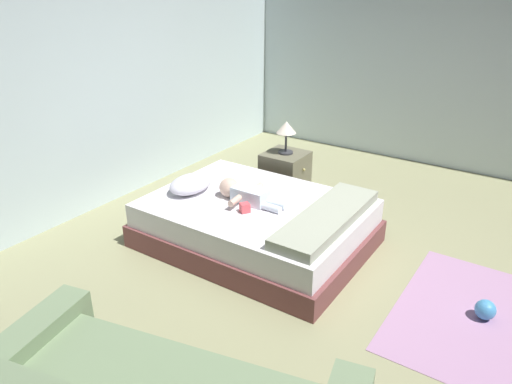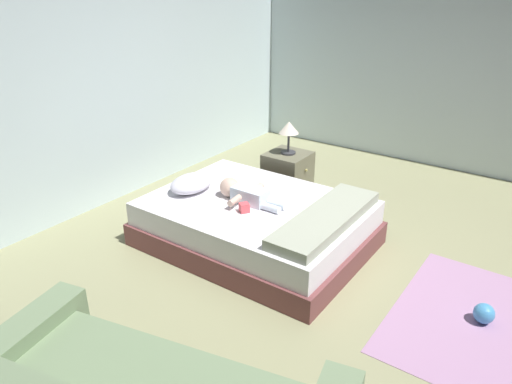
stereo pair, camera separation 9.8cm
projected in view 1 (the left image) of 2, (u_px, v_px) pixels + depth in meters
ground_plane at (372, 282)px, 3.85m from camera, size 8.00×8.00×0.00m
wall_behind_bed at (101, 67)px, 4.79m from camera, size 8.00×0.12×2.84m
wall_side at (481, 54)px, 5.54m from camera, size 0.12×6.00×2.84m
bed at (256, 224)px, 4.33m from camera, size 1.42×1.93×0.42m
pillow at (191, 184)px, 4.43m from camera, size 0.45×0.32×0.15m
baby at (245, 193)px, 4.24m from camera, size 0.49×0.66×0.18m
toothbrush at (250, 189)px, 4.48m from camera, size 0.05×0.13×0.02m
nightstand at (285, 175)px, 5.27m from camera, size 0.43×0.46×0.50m
lamp at (286, 129)px, 5.06m from camera, size 0.21×0.21×0.35m
rug at (473, 317)px, 3.45m from camera, size 1.50×1.04×0.01m
toy_ball at (485, 310)px, 3.41m from camera, size 0.15×0.15×0.15m
blanket at (327, 218)px, 3.87m from camera, size 1.28×0.37×0.09m
toy_block at (245, 208)px, 4.05m from camera, size 0.11×0.11×0.08m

